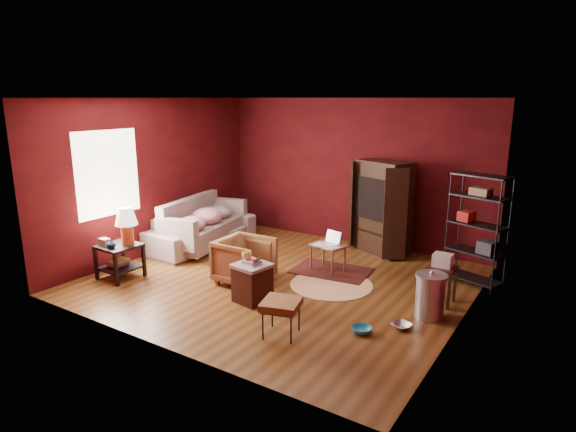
# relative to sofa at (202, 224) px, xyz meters

# --- Properties ---
(room) EXTENTS (5.54, 5.04, 2.84)m
(room) POSITION_rel_sofa_xyz_m (2.24, -0.68, 0.96)
(room) COLOR brown
(room) RESTS_ON ground
(sofa) EXTENTS (0.71, 2.28, 0.89)m
(sofa) POSITION_rel_sofa_xyz_m (0.00, 0.00, 0.00)
(sofa) COLOR gray
(sofa) RESTS_ON ground
(armchair) EXTENTS (0.73, 0.78, 0.78)m
(armchair) POSITION_rel_sofa_xyz_m (1.86, -1.05, -0.05)
(armchair) COLOR black
(armchair) RESTS_ON ground
(pet_bowl_steel) EXTENTS (0.25, 0.14, 0.25)m
(pet_bowl_steel) POSITION_rel_sofa_xyz_m (4.45, -1.22, -0.32)
(pet_bowl_steel) COLOR #AAACB1
(pet_bowl_steel) RESTS_ON ground
(pet_bowl_turquoise) EXTENTS (0.26, 0.16, 0.25)m
(pet_bowl_turquoise) POSITION_rel_sofa_xyz_m (4.08, -1.61, -0.32)
(pet_bowl_turquoise) COLOR #2AA0C4
(pet_bowl_turquoise) RESTS_ON ground
(vase) EXTENTS (0.19, 0.19, 0.14)m
(vase) POSITION_rel_sofa_xyz_m (0.12, -2.15, 0.17)
(vase) COLOR #0D1B45
(vase) RESTS_ON side_table
(mug) EXTENTS (0.15, 0.12, 0.13)m
(mug) POSITION_rel_sofa_xyz_m (2.31, -1.58, 0.24)
(mug) COLOR #E3D56F
(mug) RESTS_ON hamper
(side_table) EXTENTS (0.60, 0.60, 1.14)m
(side_table) POSITION_rel_sofa_xyz_m (0.13, -1.92, 0.24)
(side_table) COLOR black
(side_table) RESTS_ON ground
(sofa_cushions) EXTENTS (1.19, 2.16, 0.86)m
(sofa_cushions) POSITION_rel_sofa_xyz_m (0.02, -0.01, -0.02)
(sofa_cushions) COLOR gray
(sofa_cushions) RESTS_ON sofa
(hamper) EXTENTS (0.52, 0.52, 0.64)m
(hamper) POSITION_rel_sofa_xyz_m (2.39, -1.57, -0.16)
(hamper) COLOR #40190E
(hamper) RESTS_ON ground
(footstool) EXTENTS (0.54, 0.54, 0.45)m
(footstool) POSITION_rel_sofa_xyz_m (3.28, -2.18, -0.06)
(footstool) COLOR black
(footstool) RESTS_ON ground
(rug_round) EXTENTS (1.29, 1.29, 0.01)m
(rug_round) POSITION_rel_sofa_xyz_m (3.05, -0.43, -0.44)
(rug_round) COLOR beige
(rug_round) RESTS_ON ground
(rug_oriental) EXTENTS (1.32, 0.96, 0.01)m
(rug_oriental) POSITION_rel_sofa_xyz_m (2.77, 0.10, -0.43)
(rug_oriental) COLOR #541916
(rug_oriental) RESTS_ON ground
(laptop_desk) EXTENTS (0.62, 0.52, 0.67)m
(laptop_desk) POSITION_rel_sofa_xyz_m (2.72, 0.07, -0.03)
(laptop_desk) COLOR brown
(laptop_desk) RESTS_ON ground
(tv_armoire) EXTENTS (1.24, 1.00, 1.70)m
(tv_armoire) POSITION_rel_sofa_xyz_m (3.03, 1.53, 0.44)
(tv_armoire) COLOR black
(tv_armoire) RESTS_ON ground
(wire_shelving) EXTENTS (0.91, 0.61, 1.71)m
(wire_shelving) POSITION_rel_sofa_xyz_m (4.86, 0.79, 0.50)
(wire_shelving) COLOR black
(wire_shelving) RESTS_ON ground
(small_stand) EXTENTS (0.36, 0.36, 0.72)m
(small_stand) POSITION_rel_sofa_xyz_m (4.63, -0.20, 0.10)
(small_stand) COLOR black
(small_stand) RESTS_ON ground
(trash_can) EXTENTS (0.52, 0.52, 0.64)m
(trash_can) POSITION_rel_sofa_xyz_m (4.64, -0.73, -0.14)
(trash_can) COLOR silver
(trash_can) RESTS_ON ground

